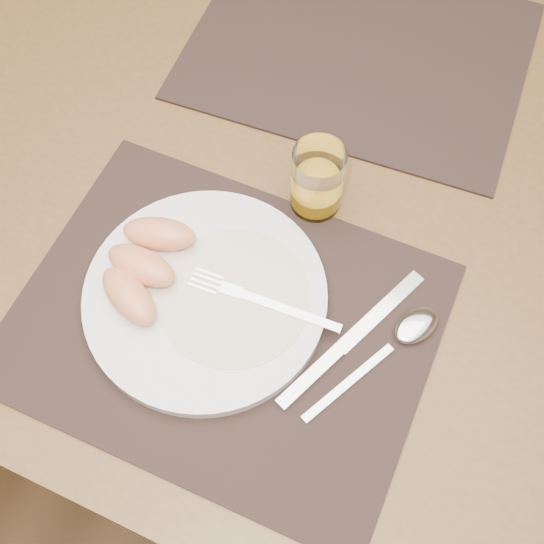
{
  "coord_description": "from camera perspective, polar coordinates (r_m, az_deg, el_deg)",
  "views": [
    {
      "loc": [
        0.17,
        -0.46,
        1.45
      ],
      "look_at": [
        0.03,
        -0.15,
        0.77
      ],
      "focal_mm": 45.0,
      "sensor_mm": 36.0,
      "label": 1
    }
  ],
  "objects": [
    {
      "name": "placemat_far",
      "position": [
        0.99,
        7.2,
        17.95
      ],
      "size": [
        0.47,
        0.38,
        0.0
      ],
      "primitive_type": "cube",
      "rotation": [
        0.0,
        0.0,
        0.06
      ],
      "color": "black",
      "rests_on": "table"
    },
    {
      "name": "knife",
      "position": [
        0.74,
        5.72,
        -6.44
      ],
      "size": [
        0.1,
        0.21,
        0.01
      ],
      "color": "silver",
      "rests_on": "placemat_near"
    },
    {
      "name": "table",
      "position": [
        0.92,
        2.26,
        5.25
      ],
      "size": [
        1.4,
        0.9,
        0.75
      ],
      "color": "brown",
      "rests_on": "ground"
    },
    {
      "name": "fork",
      "position": [
        0.74,
        -1.74,
        -2.15
      ],
      "size": [
        0.18,
        0.03,
        0.0
      ],
      "color": "silver",
      "rests_on": "plate"
    },
    {
      "name": "juice_glass",
      "position": [
        0.79,
        3.79,
        7.55
      ],
      "size": [
        0.06,
        0.06,
        0.09
      ],
      "color": "white",
      "rests_on": "placemat_near"
    },
    {
      "name": "plate",
      "position": [
        0.76,
        -5.59,
        -2.05
      ],
      "size": [
        0.27,
        0.27,
        0.02
      ],
      "primitive_type": "cylinder",
      "color": "white",
      "rests_on": "placemat_near"
    },
    {
      "name": "plate_dressing",
      "position": [
        0.75,
        -3.25,
        -2.0
      ],
      "size": [
        0.17,
        0.17,
        0.0
      ],
      "color": "white",
      "rests_on": "plate"
    },
    {
      "name": "ground",
      "position": [
        1.53,
        1.37,
        -8.21
      ],
      "size": [
        5.0,
        5.0,
        0.0
      ],
      "primitive_type": "plane",
      "color": "#53391C",
      "rests_on": "ground"
    },
    {
      "name": "grapefruit_wedges",
      "position": [
        0.76,
        -10.7,
        0.6
      ],
      "size": [
        0.1,
        0.15,
        0.03
      ],
      "color": "#E38D5C",
      "rests_on": "plate"
    },
    {
      "name": "placemat_near",
      "position": [
        0.75,
        -4.05,
        -4.27
      ],
      "size": [
        0.45,
        0.35,
        0.0
      ],
      "primitive_type": "cube",
      "rotation": [
        0.0,
        0.0,
        0.01
      ],
      "color": "black",
      "rests_on": "table"
    },
    {
      "name": "spoon",
      "position": [
        0.75,
        11.17,
        -5.05
      ],
      "size": [
        0.1,
        0.18,
        0.01
      ],
      "color": "silver",
      "rests_on": "placemat_near"
    }
  ]
}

